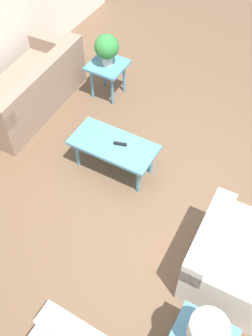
{
  "coord_description": "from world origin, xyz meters",
  "views": [
    {
      "loc": [
        -0.98,
        2.65,
        3.83
      ],
      "look_at": [
        0.35,
        0.27,
        0.55
      ],
      "focal_mm": 42.0,
      "sensor_mm": 36.0,
      "label": 1
    }
  ],
  "objects": [
    {
      "name": "remote_control",
      "position": [
        0.63,
        -0.09,
        0.45
      ],
      "size": [
        0.16,
        0.08,
        0.02
      ],
      "color": "black",
      "rests_on": "coffee_table"
    },
    {
      "name": "coffee_table",
      "position": [
        0.71,
        -0.06,
        0.39
      ],
      "size": [
        1.04,
        0.51,
        0.44
      ],
      "color": "teal",
      "rests_on": "ground_plane"
    },
    {
      "name": "armchair",
      "position": [
        -1.02,
        0.62,
        0.29
      ],
      "size": [
        0.85,
        0.97,
        0.72
      ],
      "rotation": [
        0.0,
        0.0,
        -1.54
      ],
      "color": "silver",
      "rests_on": "ground_plane"
    },
    {
      "name": "sofa",
      "position": [
        2.33,
        -0.48,
        0.3
      ],
      "size": [
        0.9,
        1.85,
        0.76
      ],
      "rotation": [
        0.0,
        0.0,
        1.61
      ],
      "color": "gray",
      "rests_on": "ground_plane"
    },
    {
      "name": "potted_plant",
      "position": [
        1.52,
        -1.27,
        0.79
      ],
      "size": [
        0.34,
        0.34,
        0.45
      ],
      "color": "#B2ADA3",
      "rests_on": "side_table_plant"
    },
    {
      "name": "ground_plane",
      "position": [
        0.0,
        0.0,
        0.0
      ],
      "size": [
        14.0,
        14.0,
        0.0
      ],
      "primitive_type": "plane",
      "color": "brown"
    },
    {
      "name": "table_lamp",
      "position": [
        -1.05,
        1.54,
        0.81
      ],
      "size": [
        0.3,
        0.3,
        0.41
      ],
      "color": "red",
      "rests_on": "side_table_lamp"
    },
    {
      "name": "side_table_plant",
      "position": [
        1.52,
        -1.27,
        0.44
      ],
      "size": [
        0.51,
        0.51,
        0.53
      ],
      "color": "teal",
      "rests_on": "ground_plane"
    }
  ]
}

